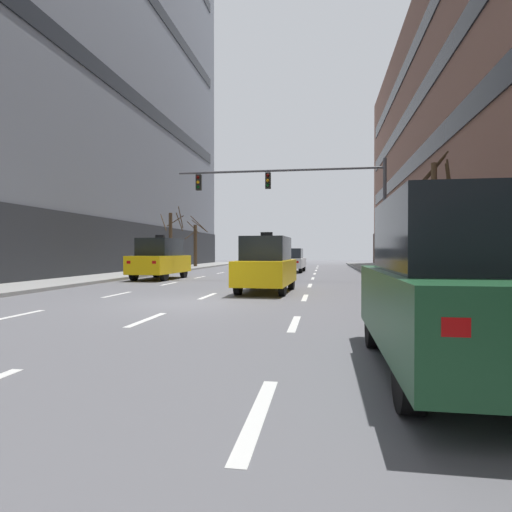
{
  "coord_description": "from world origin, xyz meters",
  "views": [
    {
      "loc": [
        3.84,
        -11.87,
        1.51
      ],
      "look_at": [
        -0.1,
        12.96,
        1.23
      ],
      "focal_mm": 29.96,
      "sensor_mm": 36.0,
      "label": 1
    }
  ],
  "objects_px": {
    "car_driving_3": "(291,260)",
    "car_parked_0": "(456,286)",
    "taxi_driving_2": "(261,259)",
    "street_tree_0": "(171,239)",
    "traffic_signal_0": "(306,192)",
    "taxi_driving_0": "(160,259)",
    "taxi_driving_1": "(267,265)",
    "street_tree_1": "(434,218)",
    "street_tree_2": "(195,244)"
  },
  "relations": [
    {
      "from": "taxi_driving_0",
      "to": "taxi_driving_2",
      "type": "relative_size",
      "value": 1.03
    },
    {
      "from": "car_parked_0",
      "to": "street_tree_1",
      "type": "bearing_deg",
      "value": 77.65
    },
    {
      "from": "taxi_driving_0",
      "to": "traffic_signal_0",
      "type": "distance_m",
      "value": 8.57
    },
    {
      "from": "street_tree_0",
      "to": "car_driving_3",
      "type": "bearing_deg",
      "value": -2.23
    },
    {
      "from": "taxi_driving_1",
      "to": "car_parked_0",
      "type": "xyz_separation_m",
      "value": [
        3.68,
        -10.08,
        0.07
      ]
    },
    {
      "from": "taxi_driving_2",
      "to": "car_driving_3",
      "type": "bearing_deg",
      "value": -63.33
    },
    {
      "from": "taxi_driving_0",
      "to": "car_driving_3",
      "type": "distance_m",
      "value": 11.03
    },
    {
      "from": "taxi_driving_0",
      "to": "street_tree_0",
      "type": "distance_m",
      "value": 9.88
    },
    {
      "from": "street_tree_0",
      "to": "taxi_driving_0",
      "type": "bearing_deg",
      "value": -73.11
    },
    {
      "from": "taxi_driving_1",
      "to": "street_tree_1",
      "type": "distance_m",
      "value": 6.3
    },
    {
      "from": "taxi_driving_0",
      "to": "car_driving_3",
      "type": "xyz_separation_m",
      "value": [
        6.37,
        9.0,
        -0.25
      ]
    },
    {
      "from": "taxi_driving_0",
      "to": "taxi_driving_2",
      "type": "distance_m",
      "value": 15.53
    },
    {
      "from": "taxi_driving_0",
      "to": "street_tree_2",
      "type": "bearing_deg",
      "value": 100.33
    },
    {
      "from": "taxi_driving_2",
      "to": "street_tree_0",
      "type": "bearing_deg",
      "value": -136.37
    },
    {
      "from": "taxi_driving_1",
      "to": "street_tree_2",
      "type": "height_order",
      "value": "street_tree_2"
    },
    {
      "from": "car_driving_3",
      "to": "street_tree_0",
      "type": "bearing_deg",
      "value": 177.77
    },
    {
      "from": "street_tree_1",
      "to": "traffic_signal_0",
      "type": "bearing_deg",
      "value": 128.68
    },
    {
      "from": "taxi_driving_1",
      "to": "taxi_driving_0",
      "type": "bearing_deg",
      "value": 136.34
    },
    {
      "from": "taxi_driving_0",
      "to": "street_tree_1",
      "type": "xyz_separation_m",
      "value": [
        12.69,
        -5.67,
        1.61
      ]
    },
    {
      "from": "car_parked_0",
      "to": "car_driving_3",
      "type": "bearing_deg",
      "value": 98.86
    },
    {
      "from": "taxi_driving_0",
      "to": "street_tree_0",
      "type": "bearing_deg",
      "value": 106.89
    },
    {
      "from": "taxi_driving_0",
      "to": "taxi_driving_2",
      "type": "xyz_separation_m",
      "value": [
        3.26,
        15.18,
        -0.27
      ]
    },
    {
      "from": "street_tree_0",
      "to": "street_tree_1",
      "type": "bearing_deg",
      "value": -44.06
    },
    {
      "from": "street_tree_1",
      "to": "street_tree_0",
      "type": "bearing_deg",
      "value": 135.94
    },
    {
      "from": "car_parked_0",
      "to": "street_tree_0",
      "type": "bearing_deg",
      "value": 117.06
    },
    {
      "from": "taxi_driving_2",
      "to": "traffic_signal_0",
      "type": "relative_size",
      "value": 0.41
    },
    {
      "from": "taxi_driving_1",
      "to": "car_driving_3",
      "type": "distance_m",
      "value": 15.36
    },
    {
      "from": "traffic_signal_0",
      "to": "street_tree_1",
      "type": "relative_size",
      "value": 2.16
    },
    {
      "from": "street_tree_0",
      "to": "street_tree_1",
      "type": "distance_m",
      "value": 21.62
    },
    {
      "from": "street_tree_1",
      "to": "street_tree_2",
      "type": "height_order",
      "value": "street_tree_1"
    },
    {
      "from": "traffic_signal_0",
      "to": "street_tree_1",
      "type": "distance_m",
      "value": 8.01
    },
    {
      "from": "car_driving_3",
      "to": "traffic_signal_0",
      "type": "relative_size",
      "value": 0.42
    },
    {
      "from": "taxi_driving_1",
      "to": "street_tree_2",
      "type": "relative_size",
      "value": 0.94
    },
    {
      "from": "car_driving_3",
      "to": "street_tree_1",
      "type": "bearing_deg",
      "value": -66.69
    },
    {
      "from": "car_driving_3",
      "to": "taxi_driving_0",
      "type": "bearing_deg",
      "value": -125.29
    },
    {
      "from": "street_tree_1",
      "to": "street_tree_2",
      "type": "relative_size",
      "value": 1.11
    },
    {
      "from": "car_driving_3",
      "to": "traffic_signal_0",
      "type": "bearing_deg",
      "value": -80.39
    },
    {
      "from": "car_parked_0",
      "to": "traffic_signal_0",
      "type": "height_order",
      "value": "traffic_signal_0"
    },
    {
      "from": "car_parked_0",
      "to": "street_tree_2",
      "type": "bearing_deg",
      "value": 112.32
    },
    {
      "from": "taxi_driving_1",
      "to": "street_tree_2",
      "type": "bearing_deg",
      "value": 113.34
    },
    {
      "from": "taxi_driving_2",
      "to": "car_driving_3",
      "type": "relative_size",
      "value": 0.97
    },
    {
      "from": "car_driving_3",
      "to": "street_tree_0",
      "type": "relative_size",
      "value": 0.97
    },
    {
      "from": "street_tree_0",
      "to": "taxi_driving_2",
      "type": "bearing_deg",
      "value": 43.63
    },
    {
      "from": "taxi_driving_0",
      "to": "taxi_driving_1",
      "type": "relative_size",
      "value": 1.07
    },
    {
      "from": "car_driving_3",
      "to": "street_tree_2",
      "type": "bearing_deg",
      "value": 144.03
    },
    {
      "from": "car_driving_3",
      "to": "car_parked_0",
      "type": "distance_m",
      "value": 25.74
    },
    {
      "from": "street_tree_1",
      "to": "car_parked_0",
      "type": "bearing_deg",
      "value": -102.35
    },
    {
      "from": "taxi_driving_2",
      "to": "street_tree_0",
      "type": "xyz_separation_m",
      "value": [
        -6.11,
        -5.82,
        1.63
      ]
    },
    {
      "from": "car_parked_0",
      "to": "street_tree_0",
      "type": "relative_size",
      "value": 0.95
    },
    {
      "from": "car_parked_0",
      "to": "street_tree_0",
      "type": "xyz_separation_m",
      "value": [
        -13.18,
        25.79,
        1.38
      ]
    }
  ]
}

